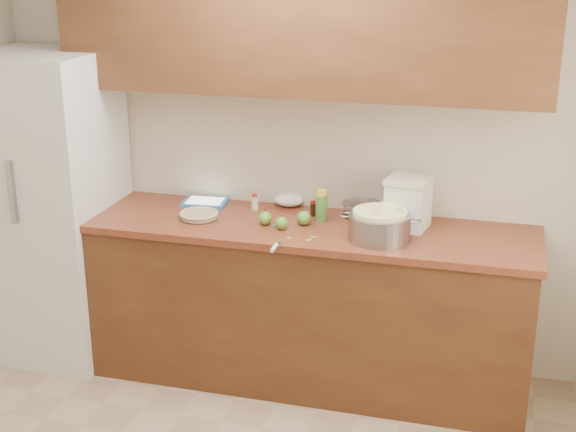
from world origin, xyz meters
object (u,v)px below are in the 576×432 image
(colander, at_px, (380,226))
(flour_canister, at_px, (408,203))
(pie, at_px, (199,215))
(tablet, at_px, (205,202))

(colander, distance_m, flour_canister, 0.26)
(pie, bearing_deg, flour_canister, 7.72)
(colander, distance_m, tablet, 1.13)
(colander, height_order, tablet, colander)
(pie, xyz_separation_m, tablet, (-0.06, 0.26, -0.01))
(flour_canister, bearing_deg, tablet, 174.86)
(flour_canister, relative_size, tablet, 1.03)
(flour_canister, bearing_deg, pie, -172.28)
(pie, relative_size, flour_canister, 0.82)
(pie, height_order, colander, colander)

